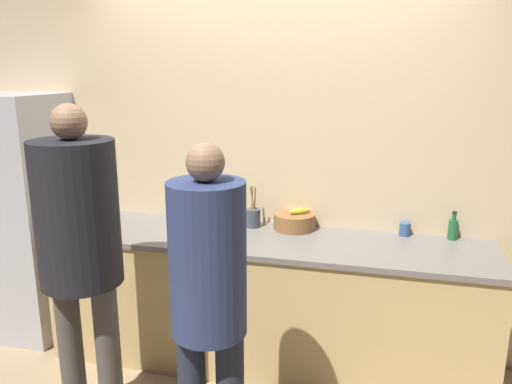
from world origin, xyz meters
The scene contains 9 objects.
wall_back centered at (0.00, 0.71, 1.30)m, with size 5.20×0.06×2.60m.
counter centered at (0.00, 0.38, 0.44)m, with size 2.82×0.69×0.88m.
refrigerator centered at (-1.87, 0.39, 0.88)m, with size 0.72×0.63×1.76m.
person_left centered at (-0.77, -0.45, 1.09)m, with size 0.42×0.42×1.77m.
person_center centered at (-0.01, -0.65, 0.96)m, with size 0.34×0.34×1.63m.
fruit_bowl centered at (0.15, 0.59, 0.94)m, with size 0.28×0.28×0.15m.
utensil_crock centered at (-0.12, 0.56, 0.95)m, with size 0.10×0.10×0.28m.
bottle_green centered at (1.15, 0.63, 0.95)m, with size 0.06×0.06×0.18m.
cup_blue centered at (0.86, 0.63, 0.92)m, with size 0.07×0.07×0.08m.
Camera 1 is at (0.69, -2.55, 1.93)m, focal length 35.00 mm.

